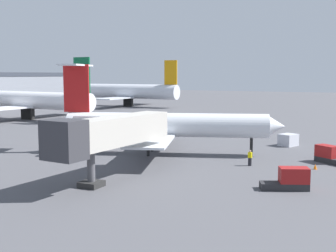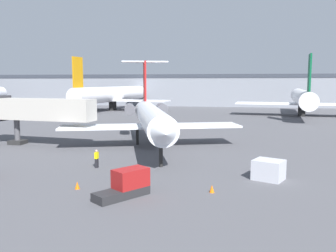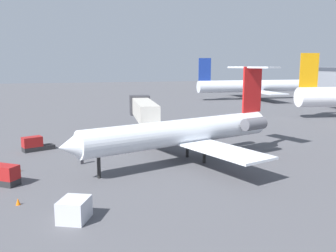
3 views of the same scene
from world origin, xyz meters
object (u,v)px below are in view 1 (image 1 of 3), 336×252
(traffic_cone_near, at_px, (317,151))
(traffic_cone_mid, at_px, (315,167))
(baggage_tug_lead, at_px, (330,155))
(regional_jet, at_px, (160,124))
(parked_airliner_centre, at_px, (28,100))
(cargo_container_uld, at_px, (288,140))
(jet_bridge, at_px, (106,134))
(baggage_tug_trailing, at_px, (290,180))
(parked_airliner_east_mid, at_px, (129,92))
(ground_crew_marshaller, at_px, (250,158))

(traffic_cone_near, height_order, traffic_cone_mid, same)
(baggage_tug_lead, distance_m, traffic_cone_near, 6.09)
(regional_jet, bearing_deg, parked_airliner_centre, 60.68)
(regional_jet, height_order, cargo_container_uld, regional_jet)
(regional_jet, distance_m, parked_airliner_centre, 50.80)
(regional_jet, height_order, jet_bridge, regional_jet)
(traffic_cone_mid, xyz_separation_m, parked_airliner_centre, (25.97, 62.72, 3.84))
(traffic_cone_near, height_order, parked_airliner_centre, parked_airliner_centre)
(baggage_tug_lead, xyz_separation_m, parked_airliner_centre, (21.84, 63.67, 3.28))
(cargo_container_uld, bearing_deg, parked_airliner_centre, 78.31)
(jet_bridge, distance_m, baggage_tug_trailing, 16.45)
(parked_airliner_east_mid, bearing_deg, regional_jet, -146.63)
(baggage_tug_lead, bearing_deg, regional_jet, 98.90)
(regional_jet, distance_m, ground_crew_marshaller, 12.42)
(baggage_tug_lead, xyz_separation_m, baggage_tug_trailing, (-13.48, 1.84, 0.00))
(regional_jet, relative_size, parked_airliner_centre, 0.78)
(baggage_tug_trailing, distance_m, cargo_container_uld, 23.87)
(regional_jet, height_order, parked_airliner_centre, parked_airliner_centre)
(jet_bridge, relative_size, traffic_cone_mid, 27.52)
(jet_bridge, xyz_separation_m, ground_crew_marshaller, (12.64, -9.78, -3.57))
(baggage_tug_trailing, bearing_deg, ground_crew_marshaller, 34.53)
(parked_airliner_centre, distance_m, parked_airliner_east_mid, 43.41)
(baggage_tug_trailing, xyz_separation_m, traffic_cone_near, (19.20, 0.16, -0.56))
(regional_jet, distance_m, jet_bridge, 15.05)
(baggage_tug_trailing, bearing_deg, cargo_container_uld, 10.82)
(regional_jet, height_order, traffic_cone_mid, regional_jet)
(baggage_tug_trailing, height_order, parked_airliner_east_mid, parked_airliner_east_mid)
(ground_crew_marshaller, height_order, parked_airliner_centre, parked_airliner_centre)
(traffic_cone_mid, bearing_deg, baggage_tug_trailing, 174.57)
(traffic_cone_near, bearing_deg, cargo_container_uld, 45.50)
(baggage_tug_trailing, height_order, traffic_cone_mid, baggage_tug_trailing)
(jet_bridge, bearing_deg, traffic_cone_mid, -49.82)
(jet_bridge, xyz_separation_m, baggage_tug_trailing, (4.44, -15.43, -3.59))
(traffic_cone_near, distance_m, parked_airliner_east_mid, 86.29)
(regional_jet, distance_m, traffic_cone_near, 19.75)
(baggage_tug_lead, distance_m, cargo_container_uld, 11.81)
(cargo_container_uld, xyz_separation_m, traffic_cone_near, (-4.25, -4.32, -0.53))
(baggage_tug_lead, height_order, baggage_tug_trailing, same)
(regional_jet, height_order, traffic_cone_near, regional_jet)
(ground_crew_marshaller, relative_size, baggage_tug_trailing, 0.40)
(traffic_cone_near, xyz_separation_m, parked_airliner_centre, (16.12, 61.67, 3.84))
(baggage_tug_trailing, distance_m, traffic_cone_near, 19.21)
(regional_jet, xyz_separation_m, parked_airliner_centre, (24.87, 44.29, 0.44))
(jet_bridge, height_order, cargo_container_uld, jet_bridge)
(jet_bridge, height_order, baggage_tug_lead, jet_bridge)
(baggage_tug_lead, bearing_deg, ground_crew_marshaller, 125.15)
(ground_crew_marshaller, bearing_deg, baggage_tug_trailing, -145.47)
(jet_bridge, distance_m, ground_crew_marshaller, 16.38)
(parked_airliner_centre, bearing_deg, parked_airliner_east_mid, 0.89)
(parked_airliner_east_mid, bearing_deg, cargo_container_uld, -133.61)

